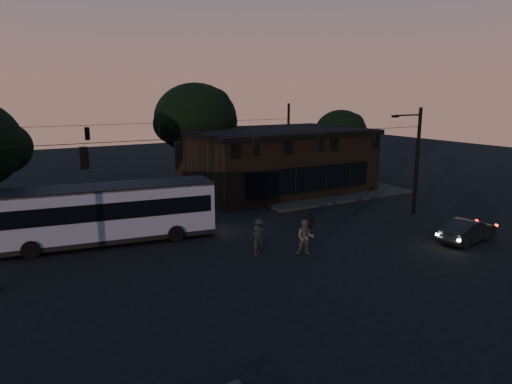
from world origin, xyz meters
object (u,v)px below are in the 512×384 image
pedestrian_c (309,224)px  pedestrian_d (259,232)px  car (468,230)px  pedestrian_b (305,237)px  pedestrian_a (257,240)px  bus (109,211)px  building (276,160)px

pedestrian_c → pedestrian_d: 3.32m
car → pedestrian_b: pedestrian_b is taller
car → pedestrian_a: size_ratio=2.59×
bus → pedestrian_b: bus is taller
bus → building: bearing=33.7°
building → car: (1.74, -17.89, -2.03)m
car → pedestrian_a: 12.38m
building → pedestrian_b: (-7.70, -14.94, -1.76)m
pedestrian_a → pedestrian_d: bearing=26.8°
pedestrian_a → pedestrian_d: size_ratio=1.03×
building → pedestrian_b: building is taller
building → pedestrian_a: building is taller
car → pedestrian_c: size_ratio=2.49×
building → car: size_ratio=3.77×
building → pedestrian_d: 15.52m
pedestrian_d → car: bearing=155.4°
car → pedestrian_b: (-9.44, 2.95, 0.28)m
car → pedestrian_d: size_ratio=2.67×
building → pedestrian_a: size_ratio=9.77×
pedestrian_a → bus: bearing=106.5°
pedestrian_b → pedestrian_c: (1.94, 2.26, -0.13)m
building → pedestrian_b: 16.90m
building → pedestrian_a: bearing=-125.9°
pedestrian_c → car: bearing=124.5°
pedestrian_a → pedestrian_b: pedestrian_b is taller
pedestrian_c → pedestrian_d: bearing=-24.9°
bus → pedestrian_b: size_ratio=6.34×
building → pedestrian_c: (-5.76, -12.68, -1.89)m
building → car: bearing=-84.4°
building → pedestrian_a: (-9.89, -13.65, -1.92)m
pedestrian_c → pedestrian_d: size_ratio=1.07×
building → bus: building is taller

